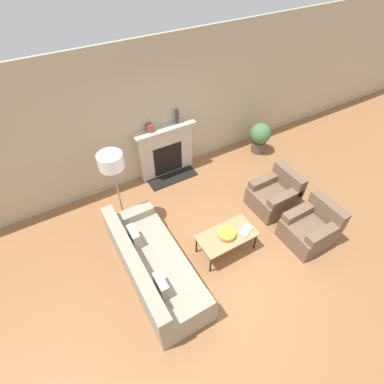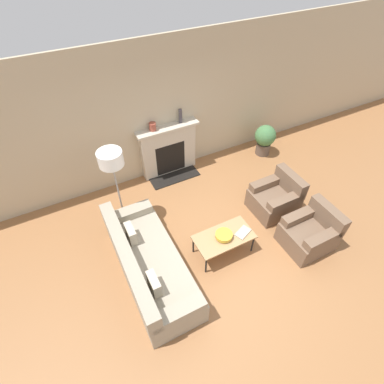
{
  "view_description": "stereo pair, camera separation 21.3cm",
  "coord_description": "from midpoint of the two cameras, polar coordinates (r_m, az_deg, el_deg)",
  "views": [
    {
      "loc": [
        -2.02,
        -2.29,
        4.53
      ],
      "look_at": [
        0.05,
        1.28,
        0.45
      ],
      "focal_mm": 28.0,
      "sensor_mm": 36.0,
      "label": 1
    },
    {
      "loc": [
        -1.84,
        -2.39,
        4.53
      ],
      "look_at": [
        0.05,
        1.28,
        0.45
      ],
      "focal_mm": 28.0,
      "sensor_mm": 36.0,
      "label": 2
    }
  ],
  "objects": [
    {
      "name": "armchair_near",
      "position": [
        5.77,
        20.73,
        -6.4
      ],
      "size": [
        0.83,
        0.74,
        0.8
      ],
      "rotation": [
        0.0,
        0.0,
        -1.57
      ],
      "color": "brown",
      "rests_on": "ground_plane"
    },
    {
      "name": "floor_lamp",
      "position": [
        5.07,
        -16.22,
        4.83
      ],
      "size": [
        0.42,
        0.42,
        1.65
      ],
      "color": "gray",
      "rests_on": "ground_plane"
    },
    {
      "name": "couch",
      "position": [
        4.99,
        -8.69,
        -13.9
      ],
      "size": [
        0.89,
        2.23,
        0.85
      ],
      "rotation": [
        0.0,
        0.0,
        1.57
      ],
      "color": "#9E937F",
      "rests_on": "ground_plane"
    },
    {
      "name": "ground_plane",
      "position": [
        5.45,
        5.28,
        -11.85
      ],
      "size": [
        18.0,
        18.0,
        0.0
      ],
      "primitive_type": "plane",
      "color": "#99663D"
    },
    {
      "name": "potted_plant",
      "position": [
        7.46,
        12.05,
        10.34
      ],
      "size": [
        0.5,
        0.5,
        0.76
      ],
      "color": "brown",
      "rests_on": "ground_plane"
    },
    {
      "name": "wall_back",
      "position": [
        6.21,
        -8.28,
        14.45
      ],
      "size": [
        18.0,
        0.06,
        2.9
      ],
      "color": "#BCAD8E",
      "rests_on": "ground_plane"
    },
    {
      "name": "armchair_far",
      "position": [
        6.16,
        14.55,
        -0.54
      ],
      "size": [
        0.83,
        0.74,
        0.8
      ],
      "rotation": [
        0.0,
        0.0,
        -1.57
      ],
      "color": "brown",
      "rests_on": "ground_plane"
    },
    {
      "name": "bowl",
      "position": [
        5.11,
        5.49,
        -7.96
      ],
      "size": [
        0.29,
        0.29,
        0.09
      ],
      "color": "gold",
      "rests_on": "coffee_table"
    },
    {
      "name": "coffee_table",
      "position": [
        5.19,
        5.48,
        -8.41
      ],
      "size": [
        1.02,
        0.54,
        0.43
      ],
      "color": "tan",
      "rests_on": "ground_plane"
    },
    {
      "name": "mantel_vase_left",
      "position": [
        6.15,
        -9.06,
        11.97
      ],
      "size": [
        0.14,
        0.14,
        0.16
      ],
      "color": "brown",
      "rests_on": "fireplace"
    },
    {
      "name": "mantel_vase_center_left",
      "position": [
        6.32,
        -3.85,
        14.16
      ],
      "size": [
        0.07,
        0.07,
        0.3
      ],
      "color": "#3D383D",
      "rests_on": "fireplace"
    },
    {
      "name": "book",
      "position": [
        5.25,
        9.0,
        -7.24
      ],
      "size": [
        0.33,
        0.26,
        0.02
      ],
      "rotation": [
        0.0,
        0.0,
        0.38
      ],
      "color": "#B2A893",
      "rests_on": "coffee_table"
    },
    {
      "name": "fireplace",
      "position": [
        6.62,
        -5.91,
        7.72
      ],
      "size": [
        1.35,
        0.59,
        1.18
      ],
      "color": "beige",
      "rests_on": "ground_plane"
    }
  ]
}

